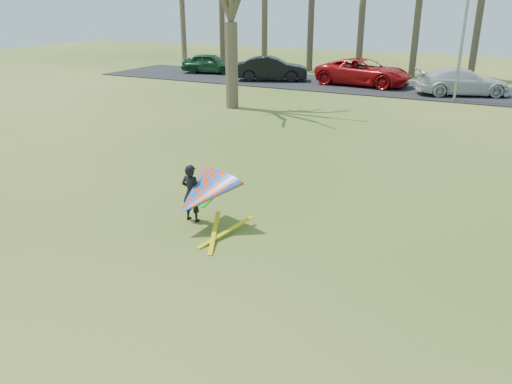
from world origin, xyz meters
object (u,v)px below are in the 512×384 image
at_px(car_0, 211,63).
at_px(car_2, 364,72).
at_px(car_3, 462,82).
at_px(car_1, 271,69).
at_px(streetlight, 469,15).
at_px(kite_flyer, 201,195).

xyz_separation_m(car_0, car_2, (11.95, -0.60, 0.10)).
relative_size(car_2, car_3, 1.17).
bearing_deg(car_1, streetlight, -122.89).
bearing_deg(car_1, car_3, -113.49).
height_order(streetlight, car_0, streetlight).
bearing_deg(car_3, streetlight, 158.67).
relative_size(streetlight, car_2, 1.32).
xyz_separation_m(streetlight, car_3, (-0.03, 2.04, -3.65)).
distance_m(car_1, car_3, 12.29).
distance_m(car_2, car_3, 6.18).
distance_m(car_0, car_1, 5.92).
xyz_separation_m(car_2, car_3, (6.09, -1.00, -0.09)).
bearing_deg(car_0, car_1, -116.28).
height_order(car_1, car_2, car_2).
distance_m(car_0, car_2, 11.97).
bearing_deg(car_3, car_2, 58.61).
distance_m(car_0, car_3, 18.12).
relative_size(car_0, car_3, 0.83).
bearing_deg(kite_flyer, car_1, 111.35).
relative_size(car_1, car_3, 0.94).
height_order(car_2, car_3, car_2).
xyz_separation_m(car_2, kite_flyer, (2.56, -23.17, -0.06)).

